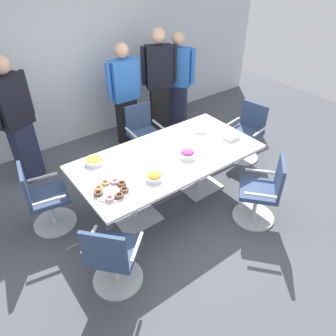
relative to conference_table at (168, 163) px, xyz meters
name	(u,v)px	position (x,y,z in m)	size (l,w,h in m)	color
ground_plane	(168,200)	(0.00, 0.00, -0.63)	(10.00, 10.00, 0.01)	#4C4F56
back_wall	(80,58)	(0.00, 2.40, 0.77)	(8.00, 0.10, 2.80)	silver
conference_table	(168,163)	(0.00, 0.00, 0.00)	(2.40, 1.20, 0.75)	silver
office_chair_0	(246,135)	(1.69, 0.13, -0.22)	(0.62, 0.62, 0.91)	silver
office_chair_1	(144,137)	(0.33, 1.08, -0.22)	(0.58, 0.58, 0.91)	silver
office_chair_2	(44,201)	(-1.49, 0.52, -0.22)	(0.63, 0.63, 0.91)	silver
office_chair_3	(113,259)	(-1.25, -0.75, -0.22)	(0.76, 0.76, 0.91)	silver
office_chair_4	(262,194)	(0.73, -0.99, -0.22)	(0.76, 0.76, 0.91)	silver
person_standing_0	(17,120)	(-1.33, 1.69, 0.35)	(0.59, 0.38, 1.85)	#232842
person_standing_1	(125,95)	(0.39, 1.69, 0.28)	(0.61, 0.23, 1.73)	black
person_standing_2	(159,82)	(1.05, 1.64, 0.36)	(0.59, 0.37, 1.87)	black
person_standing_3	(178,81)	(1.45, 1.63, 0.30)	(0.44, 0.54, 1.76)	#232842
snack_bowl_chips_yellow	(94,160)	(-0.83, 0.41, 0.17)	(0.23, 0.23, 0.09)	white
snack_bowl_candy_mix	(187,154)	(0.16, -0.19, 0.18)	(0.20, 0.20, 0.11)	white
snack_bowl_chips_orange	(154,177)	(-0.43, -0.31, 0.17)	(0.19, 0.19, 0.09)	white
donut_platter	(111,190)	(-0.92, -0.19, 0.14)	(0.39, 0.40, 0.04)	white
plate_stack	(201,130)	(0.76, 0.23, 0.14)	(0.20, 0.20, 0.03)	white
napkin_pile	(230,137)	(0.95, -0.18, 0.15)	(0.18, 0.18, 0.05)	white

